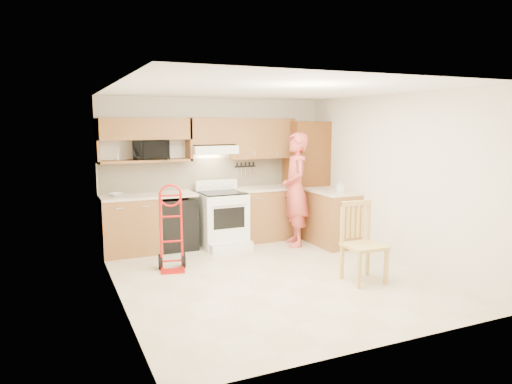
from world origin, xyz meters
TOP-DOWN VIEW (x-y plane):
  - floor at (0.00, 0.00)m, footprint 4.00×4.50m
  - ceiling at (0.00, 0.00)m, footprint 4.00×4.50m
  - wall_back at (0.00, 2.26)m, footprint 4.00×0.02m
  - wall_front at (0.00, -2.26)m, footprint 4.00×0.02m
  - wall_left at (-2.01, 0.00)m, footprint 0.02×4.50m
  - wall_right at (2.01, 0.00)m, footprint 0.02×4.50m
  - backsplash at (0.00, 2.23)m, footprint 3.92×0.03m
  - lower_cab_left at (-1.55, 1.95)m, footprint 0.90×0.60m
  - dishwasher at (-0.80, 1.95)m, footprint 0.60×0.60m
  - lower_cab_right at (0.83, 1.95)m, footprint 1.14×0.60m
  - countertop_left at (-1.25, 1.95)m, footprint 1.50×0.63m
  - countertop_right at (0.83, 1.95)m, footprint 1.14×0.63m
  - cab_return_right at (1.70, 1.15)m, footprint 0.60×1.00m
  - countertop_return at (1.70, 1.15)m, footprint 0.63×1.00m
  - pantry_tall at (1.65, 1.95)m, footprint 0.70×0.60m
  - upper_cab_left at (-1.25, 2.08)m, footprint 1.50×0.33m
  - upper_shelf_mw at (-1.25, 2.08)m, footprint 1.50×0.33m
  - upper_cab_center at (-0.12, 2.08)m, footprint 0.76×0.33m
  - upper_cab_right at (0.83, 2.08)m, footprint 1.14×0.33m
  - range_hood at (-0.12, 2.02)m, footprint 0.76×0.46m
  - knife_strip at (0.55, 2.21)m, footprint 0.40×0.05m
  - microwave at (-1.16, 2.08)m, footprint 0.62×0.46m
  - range at (-0.04, 1.73)m, footprint 0.74×0.98m
  - person at (1.11, 1.35)m, footprint 0.62×0.80m
  - hand_truck at (-1.16, 0.82)m, footprint 0.51×0.48m
  - dining_chair at (1.02, -0.68)m, footprint 0.49×0.53m
  - soap_bottle at (1.70, 0.89)m, footprint 0.09×0.09m
  - bowl at (-1.74, 1.95)m, footprint 0.25×0.25m

SIDE VIEW (x-z plane):
  - floor at x=0.00m, z-range -0.02..0.00m
  - dishwasher at x=-0.80m, z-range 0.00..0.85m
  - lower_cab_left at x=-1.55m, z-range 0.00..0.90m
  - lower_cab_right at x=0.83m, z-range 0.00..0.90m
  - cab_return_right at x=1.70m, z-range 0.00..0.90m
  - dining_chair at x=1.02m, z-range 0.00..1.05m
  - range at x=-0.04m, z-range 0.00..1.10m
  - hand_truck at x=-1.16m, z-range 0.00..1.11m
  - countertop_left at x=-1.25m, z-range 0.90..0.94m
  - countertop_right at x=0.83m, z-range 0.90..0.94m
  - countertop_return at x=1.70m, z-range 0.90..0.94m
  - person at x=1.11m, z-range 0.00..1.92m
  - bowl at x=-1.74m, z-range 0.94..0.99m
  - soap_bottle at x=1.70m, z-range 0.94..1.14m
  - pantry_tall at x=1.65m, z-range 0.00..2.10m
  - backsplash at x=0.00m, z-range 0.92..1.48m
  - knife_strip at x=0.55m, z-range 1.09..1.39m
  - wall_back at x=0.00m, z-range 0.00..2.50m
  - wall_front at x=0.00m, z-range 0.00..2.50m
  - wall_left at x=-2.01m, z-range 0.00..2.50m
  - wall_right at x=2.01m, z-range 0.00..2.50m
  - upper_shelf_mw at x=-1.25m, z-range 1.45..1.49m
  - range_hood at x=-0.12m, z-range 1.56..1.70m
  - microwave at x=-1.16m, z-range 1.49..1.81m
  - upper_cab_right at x=0.83m, z-range 1.45..2.15m
  - upper_cab_center at x=-0.12m, z-range 1.72..2.16m
  - upper_cab_left at x=-1.25m, z-range 1.81..2.15m
  - ceiling at x=0.00m, z-range 2.50..2.52m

